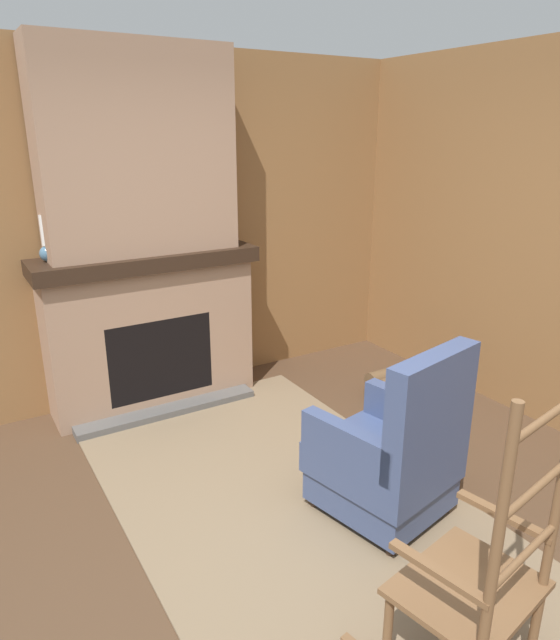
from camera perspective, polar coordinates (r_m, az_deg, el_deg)
name	(u,v)px	position (r m, az deg, el deg)	size (l,w,h in m)	color
ground_plane	(301,564)	(3.10, 2.08, -23.21)	(14.00, 14.00, 0.00)	#4C3523
wood_panel_wall_left	(134,231)	(4.52, -14.39, 8.59)	(0.06, 5.24, 2.65)	olive
fireplace_hearth	(152,330)	(4.47, -12.72, -1.02)	(0.61, 1.64, 1.20)	#9E7A60
chimney_breast	(137,151)	(4.24, -14.07, 16.06)	(0.36, 1.36, 1.43)	#9E7A60
area_rug	(287,501)	(3.48, 0.73, -17.61)	(3.08, 1.79, 0.01)	#7A664C
armchair	(390,457)	(3.25, 10.97, -13.32)	(0.78, 0.75, 1.04)	#3D4C75
rocking_chair	(478,592)	(2.44, 19.17, -24.29)	(0.88, 0.63, 1.35)	brown
firewood_stack	(397,390)	(4.58, 11.61, -6.90)	(0.41, 0.33, 0.25)	brown
oil_lamp_vase	(47,245)	(4.20, -22.29, 6.93)	(0.11, 0.11, 0.32)	#47708E
storage_case	(187,238)	(4.47, -9.24, 8.12)	(0.15, 0.27, 0.14)	black
decorative_plate_on_mantel	(129,236)	(4.34, -14.88, 8.13)	(0.07, 0.25, 0.24)	gold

